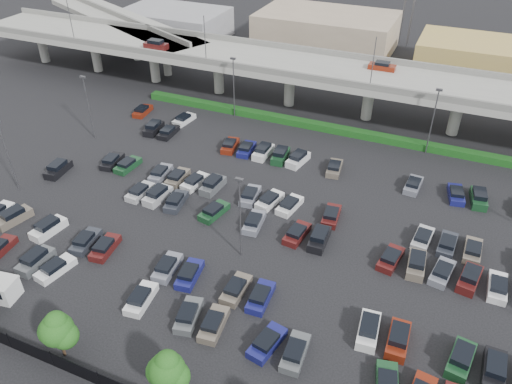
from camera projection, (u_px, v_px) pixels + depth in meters
ground at (268, 215)px, 62.54m from camera, size 280.00×280.00×0.00m
overpass at (340, 75)px, 82.84m from camera, size 150.00×13.00×15.80m
on_ramp at (121, 23)px, 108.23m from camera, size 50.93×30.13×8.80m
hedge at (326, 127)px, 81.13m from camera, size 66.00×1.60×1.10m
tree_row at (152, 365)px, 40.25m from camera, size 65.07×3.66×5.94m
parked_cars at (265, 230)px, 59.16m from camera, size 62.91×41.63×1.67m
light_poles at (244, 158)px, 61.86m from camera, size 66.90×48.38×10.30m
distant_buildings at (436, 49)px, 103.11m from camera, size 138.00×24.00×9.00m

